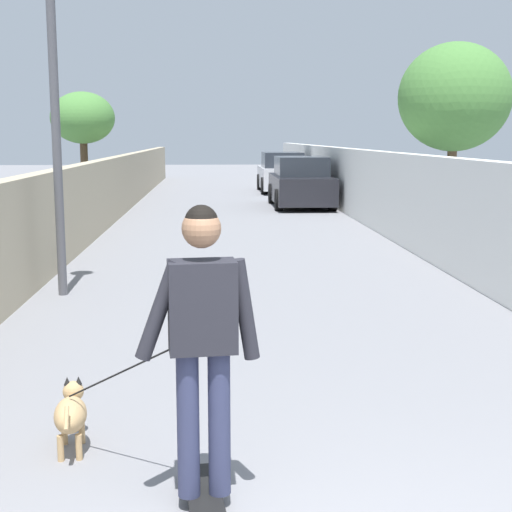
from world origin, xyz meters
The scene contains 11 objects.
ground_plane centered at (14.00, 0.00, 0.00)m, with size 80.00×80.00×0.00m, color gray.
wall_left centered at (12.00, 3.24, 0.80)m, with size 48.00×0.30×1.61m, color tan.
fence_right centered at (12.00, -3.24, 0.91)m, with size 48.00×0.30×1.82m, color white.
tree_right_near centered at (13.00, -4.53, 2.96)m, with size 2.38×2.38×4.12m.
tree_left_mid centered at (19.00, 4.34, 2.65)m, with size 1.83×1.83×3.42m.
lamp_post centered at (7.38, 2.69, 3.05)m, with size 0.36×0.36×4.48m.
skateboard centered at (1.43, 0.68, 0.07)m, with size 0.82×0.28×0.08m.
person_skateboarder centered at (1.43, 0.68, 1.08)m, with size 0.26×0.72×1.70m.
dog centered at (2.28, 1.61, 0.27)m, with size 1.17×1.06×1.06m.
car_near centered at (19.80, -2.09, 0.71)m, with size 3.93×1.80×1.54m.
car_far centered at (25.93, -2.09, 0.71)m, with size 3.92×1.80×1.54m.
Camera 1 is at (-2.57, 0.62, 2.15)m, focal length 51.25 mm.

